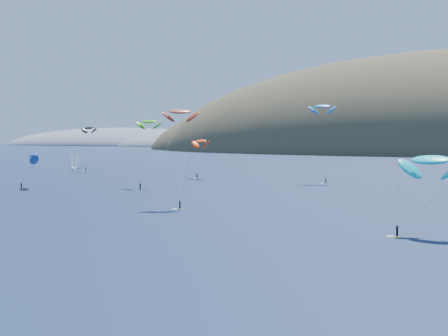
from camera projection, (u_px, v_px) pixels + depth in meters
headland at (136, 147)px, 935.71m from camera, size 460.00×250.00×60.00m
sailboat at (74, 168)px, 289.78m from camera, size 9.05×8.60×10.82m
kitesurfer_1 at (201, 141)px, 233.38m from camera, size 9.69×9.89×16.31m
kitesurfer_3 at (149, 122)px, 193.48m from camera, size 8.75×14.10×22.61m
kitesurfer_4 at (322, 106)px, 211.85m from camera, size 9.41×8.36×28.47m
kitesurfer_5 at (431, 160)px, 100.98m from camera, size 11.37×8.67×15.23m
kitesurfer_9 at (180, 112)px, 141.51m from camera, size 8.63×9.26×23.82m
kitesurfer_10 at (34, 155)px, 190.76m from camera, size 9.85×11.97×12.84m
kitesurfer_12 at (89, 128)px, 277.86m from camera, size 8.24×7.00×21.46m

